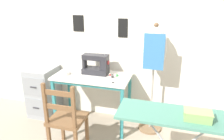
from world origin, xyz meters
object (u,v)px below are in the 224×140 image
object	(u,v)px
wooden_chair	(66,120)
ironing_board	(178,119)
scissors	(115,83)
fabric_bowl	(65,73)
thread_spool_far_edge	(117,75)
thread_spool_near_machine	(110,75)
storage_box	(198,116)
dress_form	(154,56)
filing_cabinet	(44,91)
thread_spool_mid_table	(112,76)
sewing_machine	(97,65)

from	to	relation	value
wooden_chair	ironing_board	xyz separation A→B (m)	(1.22, -0.20, 0.34)
scissors	fabric_bowl	bearing A→B (deg)	171.78
scissors	thread_spool_far_edge	xyz separation A→B (m)	(-0.04, 0.25, 0.01)
thread_spool_near_machine	storage_box	bearing A→B (deg)	-42.87
thread_spool_near_machine	dress_form	size ratio (longest dim) A/B	0.02
thread_spool_far_edge	filing_cabinet	xyz separation A→B (m)	(-1.20, 0.01, -0.39)
thread_spool_near_machine	thread_spool_mid_table	size ratio (longest dim) A/B	0.84
storage_box	ironing_board	bearing A→B (deg)	163.47
ironing_board	storage_box	xyz separation A→B (m)	(0.15, -0.05, 0.09)
thread_spool_far_edge	ironing_board	distance (m)	1.23
dress_form	thread_spool_mid_table	bearing A→B (deg)	-170.02
scissors	filing_cabinet	size ratio (longest dim) A/B	0.18
scissors	ironing_board	world-z (taller)	ironing_board
thread_spool_far_edge	filing_cabinet	size ratio (longest dim) A/B	0.06
thread_spool_near_machine	ironing_board	size ratio (longest dim) A/B	0.03
thread_spool_near_machine	filing_cabinet	size ratio (longest dim) A/B	0.05
fabric_bowl	ironing_board	bearing A→B (deg)	-27.73
fabric_bowl	storage_box	world-z (taller)	storage_box
thread_spool_near_machine	dress_form	distance (m)	0.66
thread_spool_mid_table	dress_form	world-z (taller)	dress_form
sewing_machine	storage_box	size ratio (longest dim) A/B	1.64
thread_spool_near_machine	ironing_board	xyz separation A→B (m)	(0.90, -0.93, 0.01)
thread_spool_mid_table	ironing_board	world-z (taller)	ironing_board
sewing_machine	wooden_chair	distance (m)	0.89
dress_form	scissors	bearing A→B (deg)	-148.11
sewing_machine	thread_spool_near_machine	xyz separation A→B (m)	(0.20, -0.04, -0.11)
sewing_machine	thread_spool_far_edge	world-z (taller)	sewing_machine
fabric_bowl	dress_form	world-z (taller)	dress_form
sewing_machine	wooden_chair	bearing A→B (deg)	-98.52
fabric_bowl	thread_spool_mid_table	bearing A→B (deg)	6.12
filing_cabinet	storage_box	distance (m)	2.42
thread_spool_mid_table	wooden_chair	size ratio (longest dim) A/B	0.04
sewing_machine	ironing_board	xyz separation A→B (m)	(1.10, -0.97, -0.10)
thread_spool_mid_table	thread_spool_far_edge	size ratio (longest dim) A/B	0.96
thread_spool_far_edge	wooden_chair	distance (m)	0.91
sewing_machine	fabric_bowl	xyz separation A→B (m)	(-0.42, -0.17, -0.11)
fabric_bowl	scissors	xyz separation A→B (m)	(0.76, -0.11, -0.02)
storage_box	thread_spool_mid_table	bearing A→B (deg)	137.51
ironing_board	filing_cabinet	bearing A→B (deg)	154.64
sewing_machine	fabric_bowl	bearing A→B (deg)	-157.95
thread_spool_near_machine	storage_box	distance (m)	1.44
scissors	storage_box	xyz separation A→B (m)	(0.91, -0.73, 0.11)
sewing_machine	scissors	world-z (taller)	sewing_machine
thread_spool_near_machine	filing_cabinet	world-z (taller)	thread_spool_near_machine
thread_spool_near_machine	thread_spool_far_edge	world-z (taller)	thread_spool_near_machine
ironing_board	dress_form	bearing A→B (deg)	108.19
scissors	thread_spool_far_edge	world-z (taller)	thread_spool_far_edge
scissors	thread_spool_mid_table	world-z (taller)	thread_spool_mid_table
thread_spool_near_machine	scissors	bearing A→B (deg)	-59.96
thread_spool_mid_table	thread_spool_far_edge	bearing A→B (deg)	55.89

